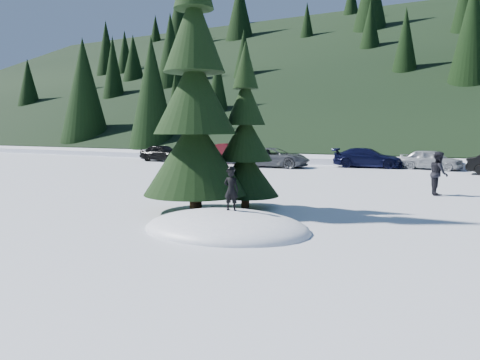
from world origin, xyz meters
The scene contains 12 objects.
ground centered at (0.00, 0.00, 0.00)m, with size 200.00×200.00×0.00m, color white.
snow_mound centered at (0.00, 0.00, 0.00)m, with size 4.48×3.52×0.96m, color white.
forest_hillside centered at (0.00, 54.00, 12.50)m, with size 200.00×60.00×25.00m, color black, non-canonical shape.
spruce_tall centered at (-2.20, 1.80, 3.32)m, with size 3.20×3.20×8.60m.
spruce_short centered at (-1.20, 3.20, 2.10)m, with size 2.20×2.20×5.37m.
child_skier centered at (0.03, 0.21, 1.02)m, with size 0.39×0.26×1.07m, color black.
adult_0 centered at (3.93, 9.53, 0.86)m, with size 0.83×0.65×1.71m, color black.
car_0 centered at (-17.54, 19.32, 0.67)m, with size 1.59×3.96×1.35m, color black.
car_1 centered at (-11.40, 20.01, 0.75)m, with size 1.59×4.57×1.51m, color #390A0E.
car_2 centered at (-7.33, 18.48, 0.66)m, with size 2.17×4.71×1.31m, color #4A4D52.
car_3 centered at (-1.80, 21.28, 0.66)m, with size 1.84×4.52×1.31m, color black.
car_4 centered at (2.12, 21.70, 0.64)m, with size 1.52×3.78×1.29m, color #9CA1A5.
Camera 1 is at (6.10, -10.09, 2.57)m, focal length 35.00 mm.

